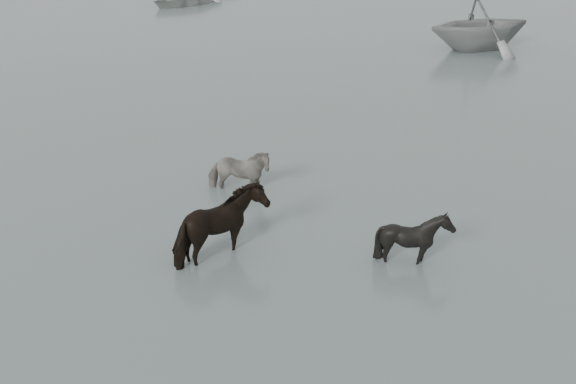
{
  "coord_description": "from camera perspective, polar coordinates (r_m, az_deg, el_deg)",
  "views": [
    {
      "loc": [
        7.2,
        -11.09,
        7.33
      ],
      "look_at": [
        -0.64,
        0.49,
        1.0
      ],
      "focal_mm": 45.0,
      "sensor_mm": 36.0,
      "label": 1
    }
  ],
  "objects": [
    {
      "name": "pony_black",
      "position": [
        14.6,
        9.98,
        -3.14
      ],
      "size": [
        1.49,
        1.39,
        1.36
      ],
      "primitive_type": "imported",
      "rotation": [
        0.0,
        0.0,
        1.3
      ],
      "color": "black",
      "rests_on": "ground"
    },
    {
      "name": "pony_dark",
      "position": [
        14.5,
        -5.21,
        -2.25
      ],
      "size": [
        1.78,
        1.97,
        1.72
      ],
      "primitive_type": "imported",
      "rotation": [
        0.0,
        0.0,
        1.78
      ],
      "color": "black",
      "rests_on": "ground"
    },
    {
      "name": "pony_pinto",
      "position": [
        17.64,
        -3.94,
        2.15
      ],
      "size": [
        1.76,
        1.4,
        1.36
      ],
      "primitive_type": "imported",
      "rotation": [
        0.0,
        0.0,
        2.06
      ],
      "color": "black",
      "rests_on": "ground"
    },
    {
      "name": "rowboat_trail",
      "position": [
        32.96,
        14.98,
        12.91
      ],
      "size": [
        6.07,
        6.2,
        2.48
      ],
      "primitive_type": "imported",
      "rotation": [
        0.0,
        0.0,
        2.49
      ],
      "color": "gray",
      "rests_on": "ground"
    },
    {
      "name": "ground",
      "position": [
        15.12,
        0.96,
        -4.65
      ],
      "size": [
        140.0,
        140.0,
        0.0
      ],
      "primitive_type": "plane",
      "color": "#4A5754",
      "rests_on": "ground"
    }
  ]
}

